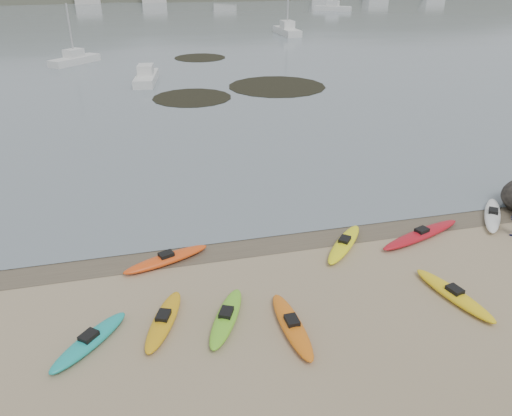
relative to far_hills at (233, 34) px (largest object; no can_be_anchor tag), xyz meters
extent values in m
plane|color=tan|center=(-39.38, -193.97, 15.93)|extent=(600.00, 600.00, 0.00)
plane|color=brown|center=(-39.38, -194.27, 15.93)|extent=(60.00, 60.00, 0.00)
ellipsoid|color=teal|center=(-46.04, -199.17, 16.10)|extent=(2.65, 2.84, 0.34)
ellipsoid|color=gold|center=(-43.71, -198.73, 16.10)|extent=(1.85, 3.25, 0.34)
ellipsoid|color=white|center=(-28.19, -194.77, 16.10)|extent=(2.88, 3.45, 0.34)
ellipsoid|color=#74D22A|center=(-41.69, -199.08, 16.10)|extent=(2.03, 3.22, 0.34)
ellipsoid|color=#FFF815|center=(-35.96, -195.55, 16.10)|extent=(2.88, 3.15, 0.34)
ellipsoid|color=orange|center=(-39.70, -200.00, 16.10)|extent=(0.79, 3.50, 0.34)
ellipsoid|color=#F44E15|center=(-43.29, -194.93, 16.10)|extent=(3.65, 1.93, 0.34)
ellipsoid|color=yellow|center=(-33.61, -199.81, 16.10)|extent=(1.49, 3.66, 0.34)
ellipsoid|color=red|center=(-32.41, -195.62, 16.10)|extent=(4.62, 2.22, 0.34)
cylinder|color=black|center=(-38.74, -168.39, 15.96)|extent=(6.95, 6.95, 0.04)
cylinder|color=black|center=(-30.23, -165.93, 15.96)|extent=(9.33, 9.33, 0.04)
cylinder|color=black|center=(-35.06, -148.19, 15.96)|extent=(6.38, 6.38, 0.04)
cube|color=silver|center=(-49.87, -148.78, 16.38)|extent=(5.73, 6.01, 0.91)
cube|color=silver|center=(-42.27, -161.03, 16.39)|extent=(2.89, 6.79, 0.92)
cube|color=silver|center=(-17.81, -129.49, 16.51)|extent=(2.44, 8.39, 1.17)
cube|color=silver|center=(6.58, -89.08, 16.55)|extent=(8.73, 7.20, 1.25)
ellipsoid|color=#384235|center=(-84.38, 1.03, -2.07)|extent=(220.00, 120.00, 80.00)
ellipsoid|color=#384235|center=(-4.38, -3.97, 0.63)|extent=(200.00, 110.00, 68.00)
ellipsoid|color=#384235|center=(80.62, 6.03, -1.17)|extent=(230.00, 130.00, 76.00)
camera|label=1|loc=(-43.97, -212.13, 26.68)|focal=35.00mm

